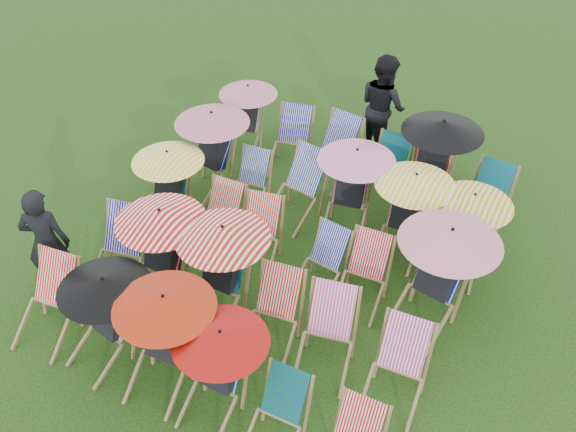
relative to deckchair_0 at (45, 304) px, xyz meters
The scene contains 32 objects.
ground 3.10m from the deckchair_0, 46.79° to the left, with size 100.00×100.00×0.00m, color black.
deckchair_0 is the anchor object (origin of this frame).
deckchair_1 0.90m from the deckchair_0, ahead, with size 1.05×1.13×1.25m.
deckchair_2 1.72m from the deckchair_0, ahead, with size 1.12×1.19×1.33m.
deckchair_3 2.43m from the deckchair_0, ahead, with size 1.03×1.07×1.22m.
deckchair_4 3.19m from the deckchair_0, ahead, with size 0.57×0.79×0.84m.
deckchair_6 1.13m from the deckchair_0, 81.07° to the left, with size 0.82×1.02×0.99m.
deckchair_7 1.46m from the deckchair_0, 55.30° to the left, with size 1.14×1.19×1.35m.
deckchair_8 2.11m from the deckchair_0, 37.20° to the left, with size 1.15×1.19×1.37m.
deckchair_9 2.75m from the deckchair_0, 24.53° to the left, with size 0.72×0.93×0.93m.
deckchair_10 3.41m from the deckchair_0, 19.48° to the left, with size 0.79×0.99×0.96m.
deckchair_11 4.23m from the deckchair_0, 14.56° to the left, with size 0.68×0.91×0.95m.
deckchair_12 2.41m from the deckchair_0, 89.07° to the left, with size 1.03×1.09×1.22m.
deckchair_13 2.50m from the deckchair_0, 67.26° to the left, with size 0.62×0.85×0.91m.
deckchair_14 2.83m from the deckchair_0, 55.40° to the left, with size 0.73×0.91×0.89m.
deckchair_15 3.44m from the deckchair_0, 40.84° to the left, with size 0.65×0.83×0.84m.
deckchair_16 3.92m from the deckchair_0, 35.66° to the left, with size 0.64×0.85×0.89m.
deckchair_17 4.72m from the deckchair_0, 30.42° to the left, with size 1.22×1.31×1.45m.
deckchair_18 3.42m from the deckchair_0, 88.28° to the left, with size 1.14×1.21×1.35m.
deckchair_19 3.46m from the deckchair_0, 75.48° to the left, with size 0.61×0.80×0.82m.
deckchair_20 3.81m from the deckchair_0, 64.66° to the left, with size 0.82×1.03×1.01m.
deckchair_21 4.32m from the deckchair_0, 55.79° to the left, with size 1.10×1.20×1.31m.
deckchair_22 4.78m from the deckchair_0, 46.02° to the left, with size 1.09×1.14×1.29m.
deckchair_23 5.37m from the deckchair_0, 39.94° to the left, with size 1.04×1.12×1.23m.
deckchair_24 4.67m from the deckchair_0, 89.76° to the left, with size 0.98×1.06×1.16m.
deckchair_25 4.65m from the deckchair_0, 78.16° to the left, with size 0.78×0.97×0.94m.
deckchair_26 4.88m from the deckchair_0, 69.84° to the left, with size 0.78×1.00×0.99m.
deckchair_27 5.23m from the deckchair_0, 59.95° to the left, with size 0.63×0.86×0.92m.
deckchair_28 5.71m from the deckchair_0, 54.79° to the left, with size 1.20×1.28×1.43m.
deckchair_29 6.14m from the deckchair_0, 47.15° to the left, with size 0.67×0.89×0.93m.
person_left 0.81m from the deckchair_0, 127.26° to the left, with size 0.60×0.39×1.64m, color black.
person_rear 6.01m from the deckchair_0, 69.52° to the left, with size 0.88×0.68×1.80m, color black.
Camera 1 is at (2.95, -5.50, 6.27)m, focal length 40.00 mm.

